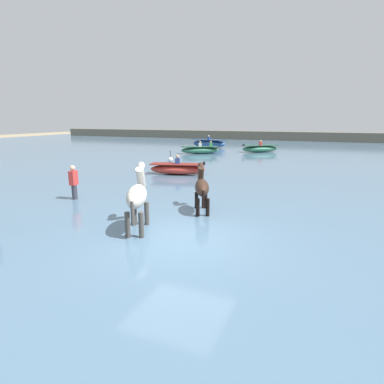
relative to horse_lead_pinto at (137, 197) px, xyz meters
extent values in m
plane|color=gray|center=(1.34, -0.19, -1.25)|extent=(120.00, 120.00, 0.00)
cube|color=slate|center=(1.34, 9.81, -1.09)|extent=(90.00, 90.00, 0.32)
ellipsoid|color=beige|center=(0.03, -0.08, 0.05)|extent=(1.03, 1.56, 0.59)
cylinder|color=#45423C|center=(-0.33, 0.33, -0.75)|extent=(0.14, 0.14, 1.00)
cylinder|color=#45423C|center=(0.00, 0.47, -0.75)|extent=(0.14, 0.14, 1.00)
cylinder|color=#45423C|center=(0.06, -0.62, -0.75)|extent=(0.14, 0.14, 1.00)
cylinder|color=#45423C|center=(0.39, -0.49, -0.75)|extent=(0.14, 0.14, 1.00)
cylinder|color=beige|center=(-0.26, 0.64, 0.42)|extent=(0.42, 0.59, 0.68)
ellipsoid|color=beige|center=(-0.32, 0.78, 0.73)|extent=(0.39, 0.55, 0.25)
cylinder|color=#45423C|center=(0.30, -0.73, -0.22)|extent=(0.09, 0.09, 0.63)
ellipsoid|color=#382319|center=(1.02, 2.30, -0.10)|extent=(0.94, 1.38, 0.52)
cylinder|color=black|center=(0.69, 2.65, -0.80)|extent=(0.12, 0.12, 0.89)
cylinder|color=black|center=(0.98, 2.78, -0.80)|extent=(0.12, 0.12, 0.89)
cylinder|color=black|center=(1.06, 1.82, -0.80)|extent=(0.12, 0.12, 0.89)
cylinder|color=black|center=(1.35, 1.94, -0.80)|extent=(0.12, 0.12, 0.89)
cylinder|color=#382319|center=(0.74, 2.92, 0.23)|extent=(0.38, 0.52, 0.60)
ellipsoid|color=#382319|center=(0.69, 3.04, 0.51)|extent=(0.35, 0.49, 0.22)
cylinder|color=black|center=(1.27, 1.73, -0.34)|extent=(0.08, 0.08, 0.56)
ellipsoid|color=#BC382D|center=(-2.82, 8.71, -0.65)|extent=(3.22, 1.66, 0.55)
cube|color=maroon|center=(-2.82, 8.71, -0.36)|extent=(3.10, 1.59, 0.04)
cube|color=black|center=(-1.38, 9.04, -0.29)|extent=(0.15, 0.18, 0.18)
cube|color=#3356A8|center=(-2.83, 8.74, -0.19)|extent=(0.29, 0.23, 0.30)
sphere|color=tan|center=(-2.83, 8.74, 0.05)|extent=(0.18, 0.18, 0.18)
ellipsoid|color=#28518E|center=(-6.83, 25.50, -0.54)|extent=(3.90, 1.85, 0.78)
cube|color=navy|center=(-6.83, 25.50, -0.12)|extent=(3.74, 1.77, 0.04)
cube|color=#3356A8|center=(-6.84, 25.40, 0.05)|extent=(0.28, 0.21, 0.30)
sphere|color=beige|center=(-6.84, 25.40, 0.29)|extent=(0.18, 0.18, 0.18)
ellipsoid|color=#337556|center=(-5.51, 19.30, -0.63)|extent=(3.47, 2.55, 0.59)
cube|color=#1E4634|center=(-5.51, 19.30, -0.31)|extent=(3.33, 2.45, 0.04)
cube|color=#388E51|center=(-4.65, 19.68, -0.14)|extent=(0.31, 0.28, 0.30)
sphere|color=tan|center=(-4.65, 19.68, 0.10)|extent=(0.18, 0.18, 0.18)
cube|color=white|center=(-5.48, 19.25, -0.14)|extent=(0.31, 0.28, 0.30)
sphere|color=tan|center=(-5.48, 19.25, 0.10)|extent=(0.18, 0.18, 0.18)
ellipsoid|color=#337556|center=(-0.84, 22.64, -0.63)|extent=(3.43, 2.94, 0.59)
cube|color=#1E4634|center=(-0.84, 22.64, -0.31)|extent=(3.29, 2.83, 0.04)
cube|color=black|center=(-2.18, 21.64, -0.24)|extent=(0.19, 0.20, 0.18)
cube|color=red|center=(-0.82, 22.62, -0.14)|extent=(0.32, 0.30, 0.30)
sphere|color=tan|center=(-0.82, 22.62, 0.10)|extent=(0.18, 0.18, 0.18)
cylinder|color=#383842|center=(-4.09, 2.08, -0.81)|extent=(0.20, 0.20, 0.88)
cube|color=red|center=(-4.09, 2.08, -0.10)|extent=(0.24, 0.34, 0.54)
sphere|color=beige|center=(-4.09, 2.08, 0.28)|extent=(0.20, 0.20, 0.20)
sphere|color=silver|center=(-5.45, 13.21, -0.75)|extent=(0.35, 0.35, 0.35)
cylinder|color=black|center=(-5.45, 13.21, -0.34)|extent=(0.04, 0.04, 0.46)
cube|color=#605B4C|center=(1.34, 40.84, -0.47)|extent=(80.00, 2.40, 1.54)
camera|label=1|loc=(4.58, -7.29, 2.09)|focal=30.06mm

